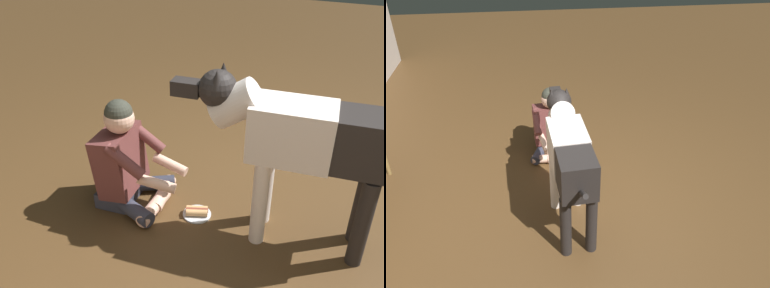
# 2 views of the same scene
# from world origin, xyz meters

# --- Properties ---
(ground_plane) EXTENTS (14.82, 14.82, 0.00)m
(ground_plane) POSITION_xyz_m (0.00, 0.00, 0.00)
(ground_plane) COLOR #50361C
(person_sitting_on_floor) EXTENTS (0.64, 0.58, 0.81)m
(person_sitting_on_floor) POSITION_xyz_m (1.02, 0.38, 0.33)
(person_sitting_on_floor) COLOR #313342
(person_sitting_on_floor) RESTS_ON ground
(large_dog) EXTENTS (1.48, 0.37, 1.13)m
(large_dog) POSITION_xyz_m (-0.13, 0.29, 0.74)
(large_dog) COLOR silver
(large_dog) RESTS_ON ground
(hot_dog_on_plate) EXTENTS (0.20, 0.20, 0.06)m
(hot_dog_on_plate) POSITION_xyz_m (0.49, 0.34, 0.03)
(hot_dog_on_plate) COLOR silver
(hot_dog_on_plate) RESTS_ON ground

